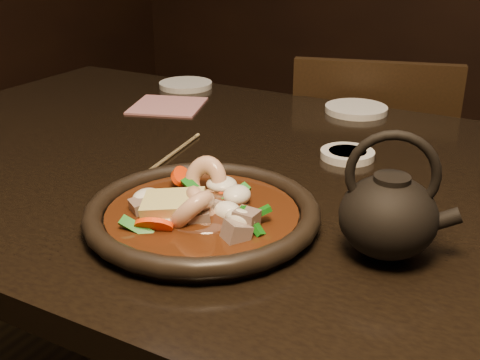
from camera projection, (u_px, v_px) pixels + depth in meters
The scene contains 10 objects.
table at pixel (275, 216), 0.99m from camera, with size 1.60×0.90×0.75m.
chair at pixel (366, 196), 1.59m from camera, with size 0.49×0.49×0.83m.
plate at pixel (202, 214), 0.79m from camera, with size 0.31×0.31×0.03m.
stirfry at pixel (201, 210), 0.79m from camera, with size 0.20×0.18×0.08m.
soy_dish at pixel (347, 154), 1.02m from camera, with size 0.09×0.09×0.01m, color beige.
saucer_left at pixel (186, 85), 1.46m from camera, with size 0.13×0.13×0.01m, color beige.
saucer_right at pixel (356, 109), 1.27m from camera, with size 0.13×0.13×0.01m, color beige.
chopsticks at pixel (171, 155), 1.03m from camera, with size 0.04×0.22×0.01m.
napkin at pixel (168, 106), 1.31m from camera, with size 0.15×0.15×0.00m, color #B87174.
teapot at pixel (389, 213), 0.70m from camera, with size 0.14×0.12×0.16m.
Camera 1 is at (0.38, -0.80, 1.12)m, focal length 45.00 mm.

